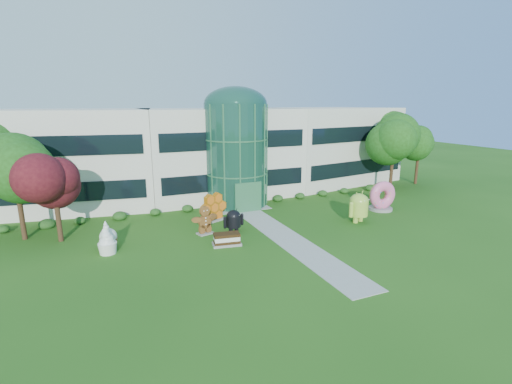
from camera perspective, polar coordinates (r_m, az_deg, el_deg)
name	(u,v)px	position (r m, az deg, el deg)	size (l,w,h in m)	color
ground	(296,244)	(27.01, 6.13, -8.02)	(140.00, 140.00, 0.00)	#215114
building	(217,151)	(42.02, -5.96, 6.31)	(46.00, 15.00, 9.30)	beige
atrium	(236,155)	(36.37, -3.07, 5.64)	(6.00, 6.00, 9.80)	#194738
walkway	(283,235)	(28.64, 4.15, -6.66)	(2.40, 20.00, 0.04)	#9E9E93
tree_red	(56,202)	(30.19, -28.39, -1.32)	(4.00, 4.00, 6.00)	#3F0C14
trees_backdrop	(233,161)	(37.40, -3.60, 4.76)	(52.00, 8.00, 8.40)	#1E4511
android_green	(359,205)	(32.51, 15.54, -1.99)	(2.58, 1.72, 2.93)	#A3CB41
android_black	(234,219)	(29.13, -3.47, -4.19)	(1.82, 1.22, 2.07)	black
donut	(381,195)	(36.80, 18.74, -0.50)	(2.73, 1.31, 2.83)	#DD5496
gingerbread	(205,220)	(28.86, -7.89, -4.27)	(2.44, 0.94, 2.25)	brown
ice_cream_sandwich	(227,239)	(26.65, -4.52, -7.26)	(2.02, 1.01, 0.90)	black
honeycomb	(213,208)	(31.90, -6.56, -2.54)	(2.81, 1.00, 2.21)	orange
froyo	(107,238)	(26.85, -21.99, -6.51)	(1.33, 1.33, 2.28)	white
cupcake	(108,239)	(27.74, -21.75, -6.70)	(1.26, 1.26, 1.51)	white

